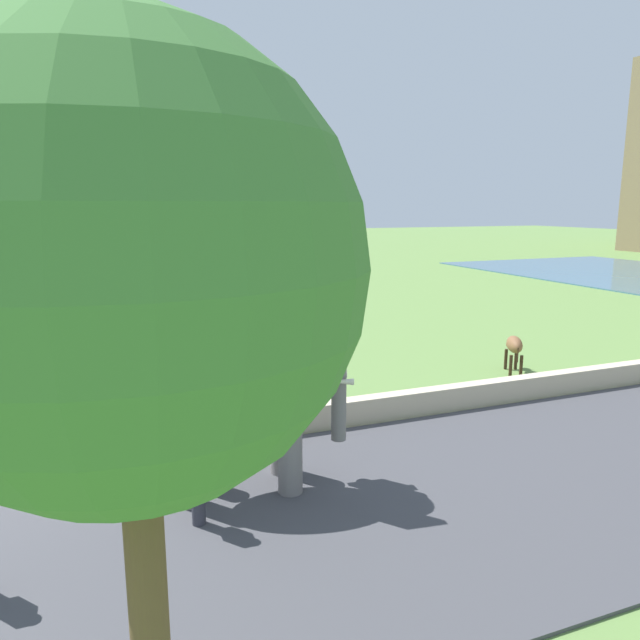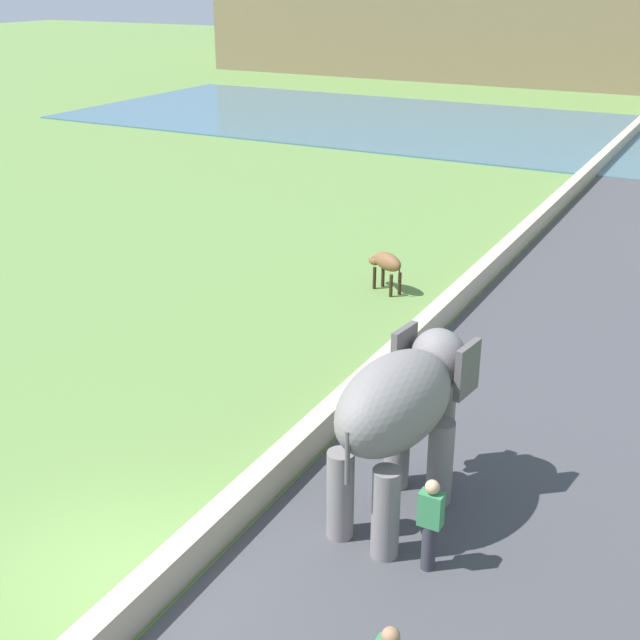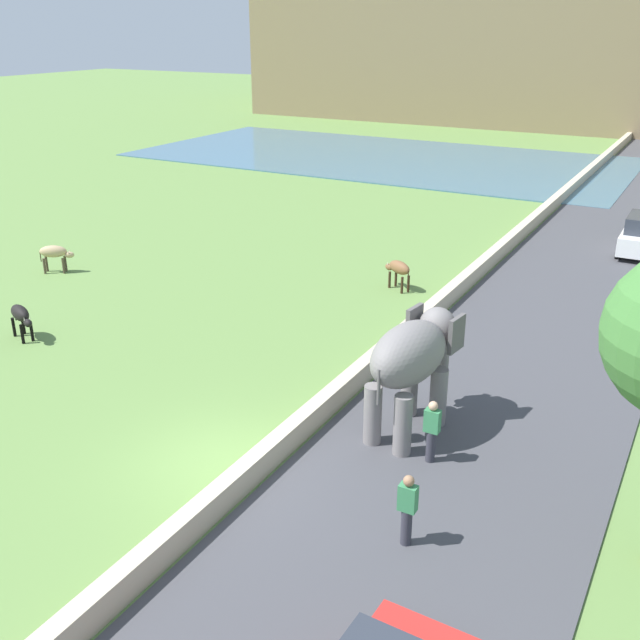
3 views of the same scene
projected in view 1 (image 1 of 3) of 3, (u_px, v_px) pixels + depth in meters
ground_plane at (52, 447)px, 12.76m from camera, size 220.00×220.00×0.00m
elephant at (249, 382)px, 10.49m from camera, size 1.75×3.55×2.99m
person_beside_elephant at (197, 477)px, 9.40m from camera, size 0.36×0.22×1.63m
cow_brown at (514, 346)px, 18.30m from camera, size 1.38×0.96×1.15m
cow_tan at (249, 296)px, 28.48m from camera, size 1.36×1.01×1.15m
cow_black at (141, 320)px, 22.53m from camera, size 1.41×0.81×1.15m
tree_mid at (128, 271)px, 3.75m from camera, size 3.08×3.08×6.27m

